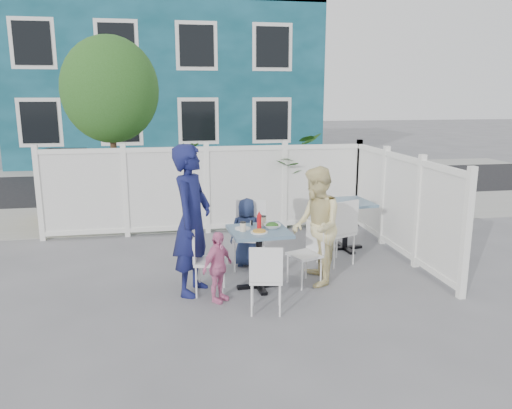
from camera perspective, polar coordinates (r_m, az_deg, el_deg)
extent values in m
plane|color=slate|center=(7.05, -4.73, -8.48)|extent=(80.00, 80.00, 0.00)
cube|color=gray|center=(10.67, -6.65, -1.20)|extent=(24.00, 2.60, 0.01)
cube|color=black|center=(14.29, -7.56, 2.27)|extent=(24.00, 5.00, 0.01)
cube|color=gray|center=(17.35, -8.03, 4.06)|extent=(24.00, 1.60, 0.01)
cube|color=#0F404D|center=(20.56, -10.09, 13.67)|extent=(11.00, 6.00, 6.00)
cube|color=black|center=(17.77, -18.07, 8.95)|extent=(1.20, 0.04, 1.40)
cube|color=black|center=(17.67, -4.96, 9.49)|extent=(1.20, 0.04, 1.40)
cube|color=black|center=(17.81, -18.64, 16.98)|extent=(1.20, 0.04, 1.40)
cube|color=black|center=(17.72, -5.12, 17.59)|extent=(1.20, 0.04, 1.40)
cube|color=white|center=(9.14, -5.61, 1.74)|extent=(5.80, 0.04, 1.40)
cube|color=white|center=(9.03, -5.71, 6.35)|extent=(5.86, 0.08, 0.08)
cube|color=white|center=(9.31, -5.51, -2.86)|extent=(5.86, 0.08, 0.12)
cube|color=white|center=(8.18, 16.15, 0.02)|extent=(0.04, 3.60, 1.40)
cube|color=white|center=(8.06, 16.47, 5.16)|extent=(0.08, 3.66, 0.08)
cube|color=white|center=(8.37, 15.83, -5.07)|extent=(0.08, 3.66, 0.12)
cylinder|color=#382316|center=(10.00, -15.86, 4.45)|extent=(0.12, 0.12, 2.40)
ellipsoid|color=#224D17|center=(9.91, -16.35, 12.49)|extent=(1.80, 1.62, 1.98)
cube|color=gold|center=(10.92, -20.91, 2.02)|extent=(0.80, 0.62, 1.37)
imported|color=#224D17|center=(9.81, -8.57, 2.38)|extent=(1.29, 1.29, 1.63)
imported|color=#224D17|center=(9.94, 2.78, 3.00)|extent=(2.05, 2.09, 1.76)
cube|color=#457082|center=(6.49, 0.35, -3.08)|extent=(0.80, 0.80, 0.04)
cylinder|color=black|center=(6.61, 0.35, -6.32)|extent=(0.09, 0.09, 0.73)
cube|color=black|center=(6.74, 0.34, -9.26)|extent=(0.60, 0.12, 0.04)
cube|color=black|center=(6.74, 0.34, -9.26)|extent=(0.12, 0.60, 0.04)
cube|color=#457082|center=(8.25, 10.30, 0.20)|extent=(0.84, 0.84, 0.04)
cylinder|color=black|center=(8.34, 10.19, -2.45)|extent=(0.09, 0.09, 0.75)
cube|color=black|center=(8.45, 10.10, -4.89)|extent=(0.61, 0.14, 0.04)
cube|color=black|center=(8.45, 10.10, -4.89)|extent=(0.14, 0.61, 0.04)
cube|color=white|center=(6.44, -5.27, -6.46)|extent=(0.45, 0.46, 0.04)
cube|color=white|center=(6.39, -6.95, -4.41)|extent=(0.10, 0.40, 0.43)
cylinder|color=white|center=(6.66, -3.69, -7.75)|extent=(0.02, 0.02, 0.43)
cylinder|color=white|center=(6.34, -3.88, -8.83)|extent=(0.02, 0.02, 0.43)
cylinder|color=white|center=(6.69, -6.51, -7.72)|extent=(0.02, 0.02, 0.43)
cylinder|color=white|center=(6.37, -6.84, -8.79)|extent=(0.02, 0.02, 0.43)
cube|color=white|center=(6.74, 5.56, -5.77)|extent=(0.48, 0.49, 0.04)
cube|color=white|center=(6.77, 6.79, -3.68)|extent=(0.16, 0.37, 0.41)
cylinder|color=white|center=(6.60, 5.27, -8.08)|extent=(0.02, 0.02, 0.41)
cylinder|color=white|center=(6.85, 3.64, -7.26)|extent=(0.02, 0.02, 0.41)
cylinder|color=white|center=(6.78, 7.43, -7.57)|extent=(0.02, 0.02, 0.41)
cylinder|color=white|center=(7.02, 5.75, -6.80)|extent=(0.02, 0.02, 0.41)
cube|color=white|center=(7.27, -0.74, -3.77)|extent=(0.55, 0.54, 0.04)
cube|color=white|center=(7.39, -0.56, -1.33)|extent=(0.44, 0.15, 0.48)
cylinder|color=white|center=(7.15, 0.64, -6.08)|extent=(0.03, 0.03, 0.48)
cylinder|color=white|center=(7.19, -2.44, -5.98)|extent=(0.03, 0.03, 0.48)
cylinder|color=white|center=(7.49, 0.90, -5.20)|extent=(0.03, 0.03, 0.48)
cylinder|color=white|center=(7.53, -2.04, -5.10)|extent=(0.03, 0.03, 0.48)
cube|color=white|center=(5.90, 1.15, -8.45)|extent=(0.45, 0.43, 0.04)
cube|color=white|center=(5.66, 1.15, -6.94)|extent=(0.38, 0.10, 0.41)
cylinder|color=white|center=(6.13, -0.39, -9.71)|extent=(0.02, 0.02, 0.41)
cylinder|color=white|center=(6.12, 2.71, -9.73)|extent=(0.02, 0.02, 0.41)
cylinder|color=white|center=(5.84, -0.50, -10.85)|extent=(0.02, 0.02, 0.41)
cylinder|color=white|center=(5.84, 2.76, -10.87)|extent=(0.02, 0.02, 0.41)
cube|color=white|center=(7.59, 9.13, -3.17)|extent=(0.59, 0.58, 0.04)
cube|color=white|center=(7.38, 10.28, -1.50)|extent=(0.43, 0.21, 0.49)
cylinder|color=white|center=(7.67, 7.05, -4.85)|extent=(0.03, 0.03, 0.49)
cylinder|color=white|center=(7.92, 9.21, -4.36)|extent=(0.03, 0.03, 0.49)
cylinder|color=white|center=(7.41, 8.91, -5.54)|extent=(0.03, 0.03, 0.49)
cylinder|color=white|center=(7.67, 11.08, -5.00)|extent=(0.03, 0.03, 0.49)
imported|color=#15194E|center=(6.35, -7.33, -1.79)|extent=(0.70, 0.83, 1.92)
imported|color=#E6C851|center=(6.69, 6.87, -2.50)|extent=(0.69, 0.84, 1.60)
imported|color=#1E2A4F|center=(7.41, -1.06, -3.19)|extent=(0.55, 0.40, 1.03)
imported|color=pink|center=(6.18, -4.40, -7.14)|extent=(0.52, 0.52, 0.89)
cylinder|color=white|center=(6.35, 0.37, -3.17)|extent=(0.22, 0.22, 0.01)
cylinder|color=white|center=(6.53, -1.53, -2.75)|extent=(0.20, 0.20, 0.01)
imported|color=white|center=(6.55, 1.85, -2.51)|extent=(0.22, 0.22, 0.05)
cylinder|color=beige|center=(6.41, -1.51, -2.58)|extent=(0.07, 0.07, 0.11)
cylinder|color=beige|center=(6.68, 0.81, -1.91)|extent=(0.08, 0.08, 0.12)
cylinder|color=red|center=(6.50, 0.37, -1.99)|extent=(0.06, 0.06, 0.19)
cylinder|color=white|center=(6.70, -0.53, -2.13)|extent=(0.03, 0.03, 0.06)
cylinder|color=black|center=(6.69, -0.49, -2.11)|extent=(0.03, 0.03, 0.07)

